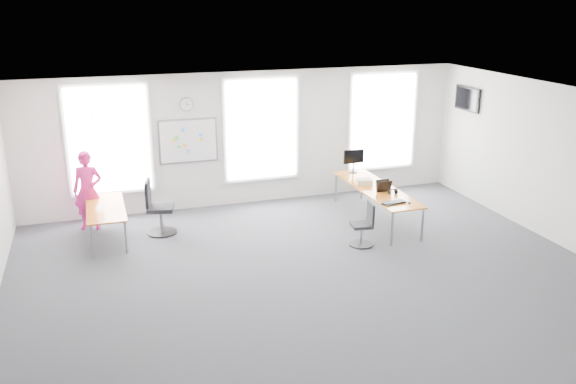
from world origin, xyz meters
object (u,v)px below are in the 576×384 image
object	(u,v)px
desk_right	(376,190)
chair_left	(158,210)
chair_right	(364,227)
headphones	(392,192)
desk_left	(106,210)
monitor	(354,159)
person	(88,191)
keyboard	(394,203)

from	to	relation	value
desk_right	chair_left	distance (m)	4.53
chair_right	headphones	size ratio (longest dim) A/B	4.35
desk_left	monitor	distance (m)	5.54
headphones	chair_right	bearing A→B (deg)	-135.81
desk_right	chair_right	distance (m)	1.48
desk_left	chair_left	distance (m)	0.99
desk_right	chair_right	xyz separation A→B (m)	(-0.83, -1.20, -0.29)
chair_left	person	xyz separation A→B (m)	(-1.28, 0.70, 0.32)
desk_right	headphones	world-z (taller)	headphones
chair_left	keyboard	distance (m)	4.67
desk_right	chair_right	bearing A→B (deg)	-124.56
desk_right	chair_left	world-z (taller)	chair_left
monitor	chair_right	bearing A→B (deg)	-107.68
desk_left	keyboard	xyz separation A→B (m)	(5.35, -1.66, 0.11)
keyboard	headphones	world-z (taller)	headphones
desk_left	chair_right	world-z (taller)	chair_right
chair_left	keyboard	size ratio (longest dim) A/B	2.23
chair_right	desk_right	bearing A→B (deg)	153.33
person	monitor	xyz separation A→B (m)	(5.79, -0.10, 0.21)
person	keyboard	size ratio (longest dim) A/B	3.26
desk_left	headphones	bearing A→B (deg)	-11.42
chair_right	chair_left	distance (m)	4.09
desk_right	keyboard	bearing A→B (deg)	-96.69
desk_left	headphones	size ratio (longest dim) A/B	9.30
keyboard	person	bearing A→B (deg)	143.53
chair_left	person	size ratio (longest dim) A/B	0.69
desk_right	person	xyz separation A→B (m)	(-5.77, 1.33, 0.15)
chair_right	keyboard	xyz separation A→B (m)	(0.71, 0.18, 0.35)
keyboard	monitor	world-z (taller)	monitor
chair_left	monitor	size ratio (longest dim) A/B	2.08
desk_right	monitor	distance (m)	1.29
desk_right	chair_left	bearing A→B (deg)	172.04
chair_right	person	xyz separation A→B (m)	(-4.94, 2.53, 0.44)
keyboard	monitor	bearing A→B (deg)	72.51
chair_left	keyboard	bearing A→B (deg)	-97.64
chair_right	keyboard	bearing A→B (deg)	112.42
chair_left	monitor	bearing A→B (deg)	-69.33
keyboard	headphones	xyz separation A→B (m)	(0.25, 0.53, 0.04)
desk_left	headphones	distance (m)	5.71
desk_right	keyboard	distance (m)	1.02
desk_left	desk_right	bearing A→B (deg)	-6.75
desk_right	keyboard	size ratio (longest dim) A/B	5.81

